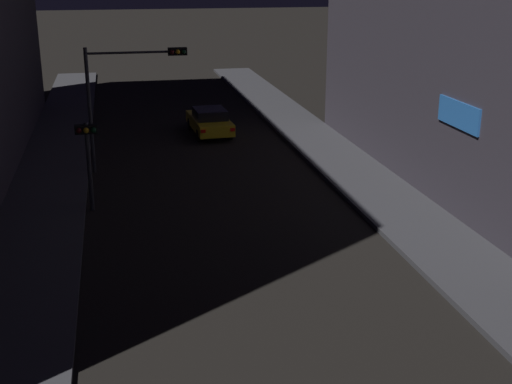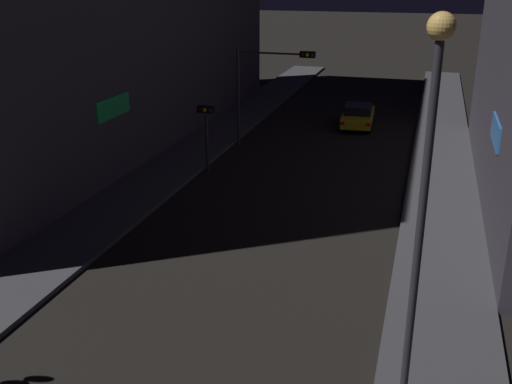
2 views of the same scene
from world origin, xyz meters
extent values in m
cube|color=#424247|center=(-6.37, 31.01, 0.09)|extent=(3.03, 66.01, 0.17)
cube|color=#424247|center=(6.37, 31.01, 0.09)|extent=(3.03, 66.01, 0.17)
cube|color=#337FE5|center=(7.85, 27.24, 3.75)|extent=(0.08, 2.80, 0.90)
cube|color=yellow|center=(1.29, 41.52, 0.62)|extent=(2.02, 4.49, 0.60)
cube|color=black|center=(1.30, 41.32, 1.17)|extent=(1.68, 2.06, 0.50)
cube|color=red|center=(0.66, 39.27, 0.72)|extent=(0.24, 0.07, 0.16)
cube|color=red|center=(2.16, 39.34, 0.72)|extent=(0.24, 0.07, 0.16)
cylinder|color=black|center=(0.42, 42.84, 0.32)|extent=(0.25, 0.65, 0.64)
cylinder|color=black|center=(2.02, 42.92, 0.32)|extent=(0.25, 0.65, 0.64)
cylinder|color=black|center=(0.56, 40.12, 0.32)|extent=(0.25, 0.65, 0.64)
cylinder|color=black|center=(2.16, 40.20, 0.32)|extent=(0.25, 0.65, 0.64)
cylinder|color=#2D2D33|center=(-4.60, 35.63, 2.68)|extent=(0.16, 0.16, 5.35)
cylinder|color=#2D2D33|center=(-2.71, 35.63, 5.10)|extent=(3.79, 0.10, 0.10)
cube|color=black|center=(-0.81, 35.63, 5.10)|extent=(0.80, 0.28, 0.32)
sphere|color=#3F0C0C|center=(-1.06, 35.45, 5.10)|extent=(0.20, 0.20, 0.20)
sphere|color=yellow|center=(-0.81, 35.45, 5.10)|extent=(0.20, 0.20, 0.20)
sphere|color=#0C3319|center=(-0.57, 35.45, 5.10)|extent=(0.20, 0.20, 0.20)
cylinder|color=#2D2D33|center=(-4.60, 30.70, 1.65)|extent=(0.16, 0.16, 3.30)
cube|color=black|center=(-4.60, 30.70, 3.05)|extent=(0.80, 0.28, 0.32)
sphere|color=#3F0C0C|center=(-4.85, 30.53, 3.05)|extent=(0.20, 0.20, 0.20)
sphere|color=yellow|center=(-4.60, 30.53, 3.05)|extent=(0.20, 0.20, 0.20)
sphere|color=#0C3319|center=(-4.36, 30.53, 3.05)|extent=(0.20, 0.20, 0.20)
camera|label=1|loc=(-3.57, 6.31, 8.60)|focal=48.02mm
camera|label=2|loc=(5.44, 4.85, 9.20)|focal=41.87mm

